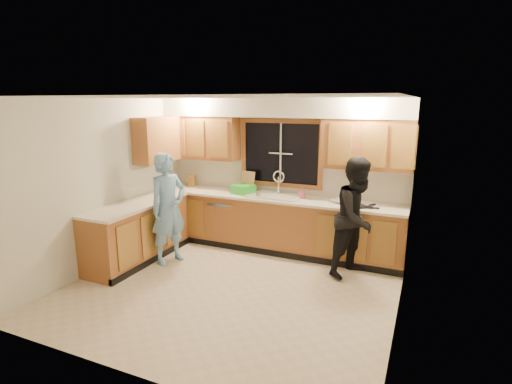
% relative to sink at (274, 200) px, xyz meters
% --- Properties ---
extents(floor, '(4.20, 4.20, 0.00)m').
position_rel_sink_xyz_m(floor, '(0.00, -1.60, -0.86)').
color(floor, beige).
rests_on(floor, ground).
extents(ceiling, '(4.20, 4.20, 0.00)m').
position_rel_sink_xyz_m(ceiling, '(0.00, -1.60, 1.64)').
color(ceiling, silver).
extents(wall_back, '(4.20, 0.00, 4.20)m').
position_rel_sink_xyz_m(wall_back, '(0.00, 0.30, 0.39)').
color(wall_back, beige).
rests_on(wall_back, ground).
extents(wall_left, '(0.00, 3.80, 3.80)m').
position_rel_sink_xyz_m(wall_left, '(-2.10, -1.60, 0.39)').
color(wall_left, beige).
rests_on(wall_left, ground).
extents(wall_right, '(0.00, 3.80, 3.80)m').
position_rel_sink_xyz_m(wall_right, '(2.10, -1.60, 0.39)').
color(wall_right, beige).
rests_on(wall_right, ground).
extents(base_cabinets_back, '(4.20, 0.60, 0.88)m').
position_rel_sink_xyz_m(base_cabinets_back, '(0.00, -0.00, -0.42)').
color(base_cabinets_back, '#9B5B2D').
rests_on(base_cabinets_back, ground).
extents(base_cabinets_left, '(0.60, 1.90, 0.88)m').
position_rel_sink_xyz_m(base_cabinets_left, '(-1.80, -1.25, -0.42)').
color(base_cabinets_left, '#9B5B2D').
rests_on(base_cabinets_left, ground).
extents(countertop_back, '(4.20, 0.63, 0.04)m').
position_rel_sink_xyz_m(countertop_back, '(0.00, -0.02, 0.04)').
color(countertop_back, '#EFE1C9').
rests_on(countertop_back, base_cabinets_back).
extents(countertop_left, '(0.63, 1.90, 0.04)m').
position_rel_sink_xyz_m(countertop_left, '(-1.79, -1.25, 0.04)').
color(countertop_left, '#EFE1C9').
rests_on(countertop_left, base_cabinets_left).
extents(upper_cabinets_left, '(1.35, 0.33, 0.75)m').
position_rel_sink_xyz_m(upper_cabinets_left, '(-1.43, 0.13, 0.96)').
color(upper_cabinets_left, '#9B5B2D').
rests_on(upper_cabinets_left, wall_back).
extents(upper_cabinets_right, '(1.35, 0.33, 0.75)m').
position_rel_sink_xyz_m(upper_cabinets_right, '(1.43, 0.13, 0.96)').
color(upper_cabinets_right, '#9B5B2D').
rests_on(upper_cabinets_right, wall_back).
extents(upper_cabinets_return, '(0.33, 0.90, 0.75)m').
position_rel_sink_xyz_m(upper_cabinets_return, '(-1.94, -0.48, 0.96)').
color(upper_cabinets_return, '#9B5B2D').
rests_on(upper_cabinets_return, wall_left).
extents(soffit, '(4.20, 0.35, 0.30)m').
position_rel_sink_xyz_m(soffit, '(0.00, 0.12, 1.49)').
color(soffit, silver).
rests_on(soffit, wall_back).
extents(window_frame, '(1.44, 0.03, 1.14)m').
position_rel_sink_xyz_m(window_frame, '(0.00, 0.29, 0.74)').
color(window_frame, black).
rests_on(window_frame, wall_back).
extents(sink, '(0.86, 0.52, 0.57)m').
position_rel_sink_xyz_m(sink, '(0.00, 0.00, 0.00)').
color(sink, silver).
rests_on(sink, countertop_back).
extents(dishwasher, '(0.60, 0.56, 0.82)m').
position_rel_sink_xyz_m(dishwasher, '(-0.85, -0.01, -0.45)').
color(dishwasher, white).
rests_on(dishwasher, floor).
extents(stove, '(0.58, 0.75, 0.90)m').
position_rel_sink_xyz_m(stove, '(-1.80, -1.82, -0.41)').
color(stove, white).
rests_on(stove, floor).
extents(man, '(0.58, 0.72, 1.71)m').
position_rel_sink_xyz_m(man, '(-1.29, -1.14, -0.01)').
color(man, '#6A9AC8').
rests_on(man, floor).
extents(woman, '(0.98, 1.04, 1.71)m').
position_rel_sink_xyz_m(woman, '(1.44, -0.46, -0.01)').
color(woman, black).
rests_on(woman, floor).
extents(knife_block, '(0.13, 0.11, 0.22)m').
position_rel_sink_xyz_m(knife_block, '(-1.70, 0.16, 0.16)').
color(knife_block, '#A06C2C').
rests_on(knife_block, countertop_back).
extents(cutting_board, '(0.28, 0.13, 0.35)m').
position_rel_sink_xyz_m(cutting_board, '(-0.56, 0.15, 0.23)').
color(cutting_board, tan).
rests_on(cutting_board, countertop_back).
extents(dish_crate, '(0.39, 0.38, 0.15)m').
position_rel_sink_xyz_m(dish_crate, '(-0.56, -0.01, 0.13)').
color(dish_crate, green).
rests_on(dish_crate, countertop_back).
extents(soap_bottle, '(0.09, 0.09, 0.17)m').
position_rel_sink_xyz_m(soap_bottle, '(0.45, 0.06, 0.14)').
color(soap_bottle, '#D9527C').
rests_on(soap_bottle, countertop_back).
extents(bowl, '(0.24, 0.24, 0.06)m').
position_rel_sink_xyz_m(bowl, '(1.06, 0.01, 0.08)').
color(bowl, silver).
rests_on(bowl, countertop_back).
extents(can_left, '(0.09, 0.09, 0.12)m').
position_rel_sink_xyz_m(can_left, '(-0.21, -0.17, 0.11)').
color(can_left, tan).
rests_on(can_left, countertop_back).
extents(can_right, '(0.08, 0.08, 0.13)m').
position_rel_sink_xyz_m(can_right, '(-0.21, -0.19, 0.12)').
color(can_right, tan).
rests_on(can_right, countertop_back).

